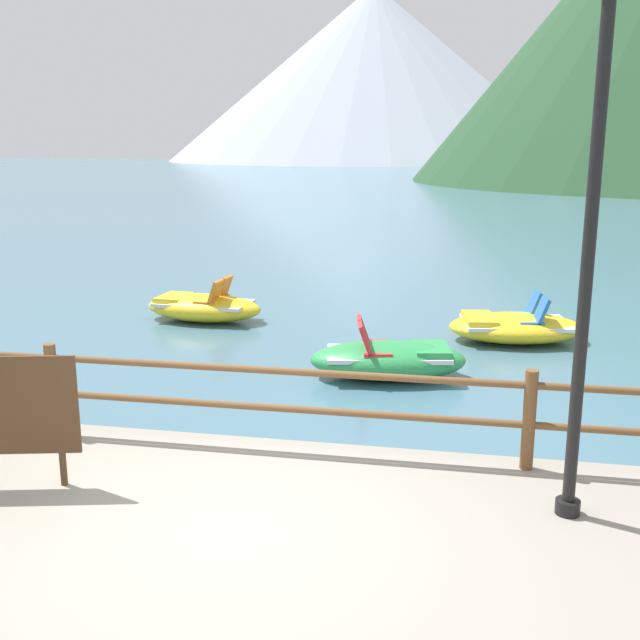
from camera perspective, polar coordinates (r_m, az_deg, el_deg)
name	(u,v)px	position (r m, az deg, el deg)	size (l,w,h in m)	color
ground_plane	(437,201)	(45.37, 8.83, 8.89)	(200.00, 200.00, 0.00)	#477084
dock_railing	(276,393)	(7.37, -3.30, -5.53)	(23.92, 0.12, 0.95)	brown
lamp_post	(593,199)	(6.00, 19.88, 8.59)	(0.28, 0.28, 4.24)	black
sign_board	(9,408)	(7.06, -22.38, -6.13)	(1.15, 0.32, 1.19)	silver
pedal_boat_0	(515,327)	(13.43, 14.48, -0.49)	(2.47, 1.72, 0.83)	yellow
pedal_boat_2	(389,359)	(11.03, 5.21, -2.94)	(2.42, 1.49, 0.87)	green
pedal_boat_4	(203,307)	(14.67, -8.78, 1.00)	(2.36, 1.32, 0.85)	yellow
distant_peak	(373,75)	(143.28, 4.05, 17.98)	(73.81, 73.81, 30.31)	#A8B2C1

